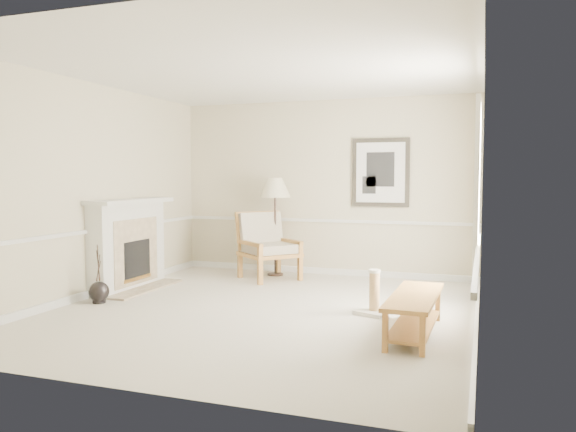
# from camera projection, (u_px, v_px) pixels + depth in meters

# --- Properties ---
(ground) EXTENTS (5.50, 5.50, 0.00)m
(ground) POSITION_uv_depth(u_px,v_px,m) (263.00, 310.00, 6.87)
(ground) COLOR silver
(ground) RESTS_ON ground
(room) EXTENTS (5.04, 5.54, 2.92)m
(room) POSITION_uv_depth(u_px,v_px,m) (276.00, 157.00, 6.77)
(room) COLOR beige
(room) RESTS_ON ground
(fireplace) EXTENTS (0.64, 1.64, 1.31)m
(fireplace) POSITION_uv_depth(u_px,v_px,m) (129.00, 245.00, 8.16)
(fireplace) COLOR white
(fireplace) RESTS_ON ground
(floor_vase) EXTENTS (0.26, 0.26, 0.76)m
(floor_vase) POSITION_uv_depth(u_px,v_px,m) (99.00, 292.00, 7.25)
(floor_vase) COLOR black
(floor_vase) RESTS_ON ground
(armchair) EXTENTS (1.17, 1.17, 1.07)m
(armchair) POSITION_uv_depth(u_px,v_px,m) (266.00, 243.00, 9.02)
(armchair) COLOR #AA7136
(armchair) RESTS_ON ground
(floor_lamp) EXTENTS (0.57, 0.57, 1.62)m
(floor_lamp) POSITION_uv_depth(u_px,v_px,m) (275.00, 190.00, 9.22)
(floor_lamp) COLOR black
(floor_lamp) RESTS_ON ground
(bench) EXTENTS (0.48, 1.50, 0.42)m
(bench) POSITION_uv_depth(u_px,v_px,m) (414.00, 308.00, 5.77)
(bench) COLOR #AA7136
(bench) RESTS_ON ground
(scratching_post) EXTENTS (0.49, 0.49, 0.53)m
(scratching_post) POSITION_uv_depth(u_px,v_px,m) (374.00, 300.00, 6.66)
(scratching_post) COLOR white
(scratching_post) RESTS_ON ground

